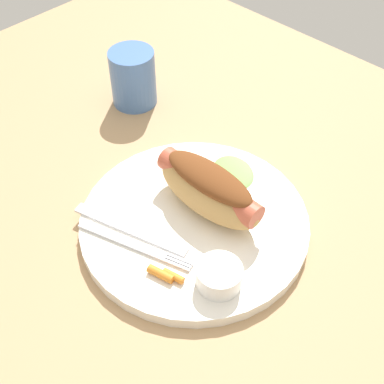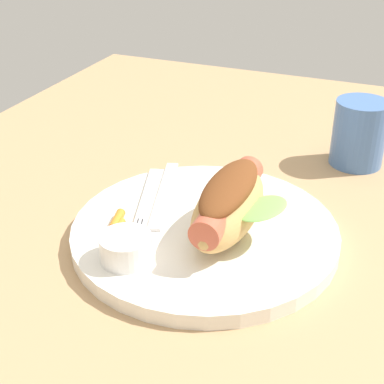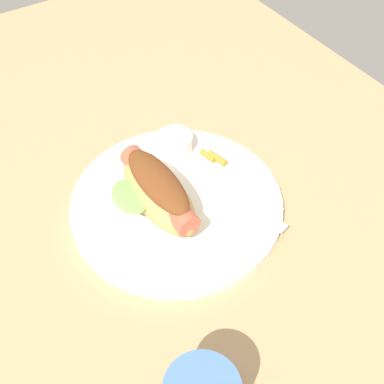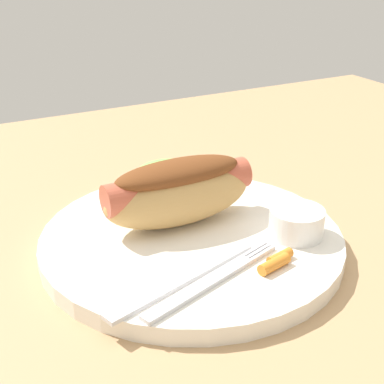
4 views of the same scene
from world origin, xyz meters
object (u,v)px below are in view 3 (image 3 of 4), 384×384
(knife, at_px, (236,199))
(sauce_ramekin, at_px, (175,143))
(plate, at_px, (177,204))
(fork, at_px, (237,187))
(hot_dog, at_px, (158,191))
(carrot_garnish, at_px, (214,157))

(knife, bearing_deg, sauce_ramekin, -8.32)
(plate, height_order, sauce_ramekin, sauce_ramekin)
(fork, bearing_deg, knife, 125.19)
(hot_dog, distance_m, sauce_ramekin, 0.11)
(plate, distance_m, carrot_garnish, 0.09)
(plate, distance_m, hot_dog, 0.05)
(knife, bearing_deg, carrot_garnish, -28.96)
(fork, bearing_deg, sauce_ramekin, -1.62)
(hot_dog, height_order, sauce_ramekin, hot_dog)
(knife, xyz_separation_m, carrot_garnish, (-0.08, 0.02, 0.00))
(fork, distance_m, knife, 0.02)
(fork, xyz_separation_m, knife, (0.02, -0.01, -0.00))
(fork, relative_size, carrot_garnish, 3.49)
(fork, height_order, knife, same)
(knife, bearing_deg, hot_dog, 48.87)
(fork, distance_m, carrot_garnish, 0.06)
(knife, relative_size, carrot_garnish, 3.68)
(plate, height_order, fork, fork)
(fork, relative_size, knife, 0.95)
(sauce_ramekin, relative_size, fork, 0.35)
(plate, distance_m, sauce_ramekin, 0.10)
(plate, bearing_deg, carrot_garnish, 113.48)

